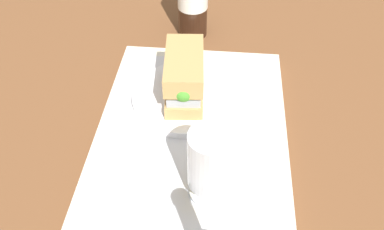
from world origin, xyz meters
TOP-DOWN VIEW (x-y plane):
  - ground_plane at (0.00, 0.00)m, footprint 3.00×3.00m
  - tray at (0.00, 0.00)m, footprint 0.44×0.32m
  - placemat at (0.00, 0.00)m, footprint 0.38×0.27m
  - plate at (-0.07, -0.02)m, footprint 0.19×0.19m
  - sandwich at (-0.06, -0.02)m, footprint 0.14×0.07m
  - beer_glass at (0.13, 0.04)m, footprint 0.06×0.06m
  - napkin_folded at (0.11, -0.09)m, footprint 0.09×0.07m

SIDE VIEW (x-z plane):
  - ground_plane at x=0.00m, z-range 0.00..0.00m
  - tray at x=0.00m, z-range 0.00..0.02m
  - placemat at x=0.00m, z-range 0.02..0.02m
  - napkin_folded at x=0.11m, z-range 0.02..0.03m
  - plate at x=-0.07m, z-range 0.02..0.04m
  - sandwich at x=-0.06m, z-range 0.04..0.12m
  - beer_glass at x=0.13m, z-range 0.03..0.15m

